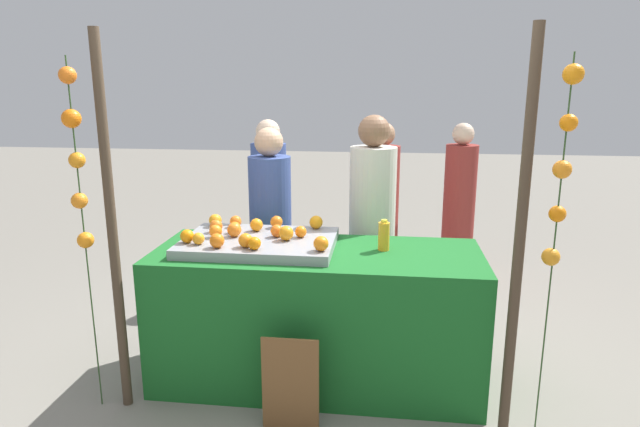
{
  "coord_description": "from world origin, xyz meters",
  "views": [
    {
      "loc": [
        0.41,
        -3.14,
        1.86
      ],
      "look_at": [
        0.0,
        0.15,
        1.06
      ],
      "focal_mm": 30.29,
      "sensor_mm": 36.0,
      "label": 1
    }
  ],
  "objects_px": {
    "vendor_left": "(271,239)",
    "vendor_right": "(372,238)",
    "chalkboard_sign": "(291,385)",
    "juice_bottle": "(384,236)",
    "orange_1": "(216,231)",
    "stall_counter": "(317,316)",
    "orange_0": "(276,222)"
  },
  "relations": [
    {
      "from": "vendor_left",
      "to": "vendor_right",
      "type": "distance_m",
      "value": 0.76
    },
    {
      "from": "vendor_left",
      "to": "chalkboard_sign",
      "type": "bearing_deg",
      "value": -73.57
    },
    {
      "from": "juice_bottle",
      "to": "vendor_right",
      "type": "bearing_deg",
      "value": 98.62
    },
    {
      "from": "orange_1",
      "to": "vendor_right",
      "type": "height_order",
      "value": "vendor_right"
    },
    {
      "from": "juice_bottle",
      "to": "chalkboard_sign",
      "type": "xyz_separation_m",
      "value": [
        -0.48,
        -0.61,
        -0.68
      ]
    },
    {
      "from": "juice_bottle",
      "to": "vendor_right",
      "type": "distance_m",
      "value": 0.61
    },
    {
      "from": "stall_counter",
      "to": "chalkboard_sign",
      "type": "bearing_deg",
      "value": -97.81
    },
    {
      "from": "orange_0",
      "to": "orange_1",
      "type": "distance_m",
      "value": 0.43
    },
    {
      "from": "orange_1",
      "to": "juice_bottle",
      "type": "bearing_deg",
      "value": 3.11
    },
    {
      "from": "orange_0",
      "to": "vendor_right",
      "type": "distance_m",
      "value": 0.75
    },
    {
      "from": "vendor_right",
      "to": "juice_bottle",
      "type": "bearing_deg",
      "value": -81.38
    },
    {
      "from": "juice_bottle",
      "to": "vendor_left",
      "type": "distance_m",
      "value": 1.07
    },
    {
      "from": "chalkboard_sign",
      "to": "vendor_left",
      "type": "relative_size",
      "value": 0.36
    },
    {
      "from": "orange_0",
      "to": "vendor_left",
      "type": "xyz_separation_m",
      "value": [
        -0.13,
        0.39,
        -0.24
      ]
    },
    {
      "from": "chalkboard_sign",
      "to": "vendor_left",
      "type": "height_order",
      "value": "vendor_left"
    },
    {
      "from": "stall_counter",
      "to": "vendor_right",
      "type": "relative_size",
      "value": 1.22
    },
    {
      "from": "chalkboard_sign",
      "to": "vendor_right",
      "type": "bearing_deg",
      "value": 71.79
    },
    {
      "from": "stall_counter",
      "to": "juice_bottle",
      "type": "relative_size",
      "value": 10.44
    },
    {
      "from": "orange_1",
      "to": "juice_bottle",
      "type": "height_order",
      "value": "juice_bottle"
    },
    {
      "from": "stall_counter",
      "to": "orange_0",
      "type": "height_order",
      "value": "orange_0"
    },
    {
      "from": "orange_0",
      "to": "vendor_right",
      "type": "bearing_deg",
      "value": 29.83
    },
    {
      "from": "stall_counter",
      "to": "orange_1",
      "type": "relative_size",
      "value": 24.86
    },
    {
      "from": "vendor_left",
      "to": "juice_bottle",
      "type": "bearing_deg",
      "value": -36.02
    },
    {
      "from": "orange_0",
      "to": "vendor_left",
      "type": "distance_m",
      "value": 0.48
    },
    {
      "from": "orange_1",
      "to": "vendor_left",
      "type": "relative_size",
      "value": 0.05
    },
    {
      "from": "stall_counter",
      "to": "juice_bottle",
      "type": "distance_m",
      "value": 0.66
    },
    {
      "from": "juice_bottle",
      "to": "vendor_left",
      "type": "xyz_separation_m",
      "value": [
        -0.84,
        0.61,
        -0.23
      ]
    },
    {
      "from": "orange_0",
      "to": "vendor_left",
      "type": "height_order",
      "value": "vendor_left"
    },
    {
      "from": "orange_1",
      "to": "juice_bottle",
      "type": "distance_m",
      "value": 1.05
    },
    {
      "from": "orange_0",
      "to": "orange_1",
      "type": "height_order",
      "value": "orange_0"
    },
    {
      "from": "orange_0",
      "to": "juice_bottle",
      "type": "distance_m",
      "value": 0.75
    },
    {
      "from": "orange_0",
      "to": "vendor_right",
      "type": "relative_size",
      "value": 0.05
    }
  ]
}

